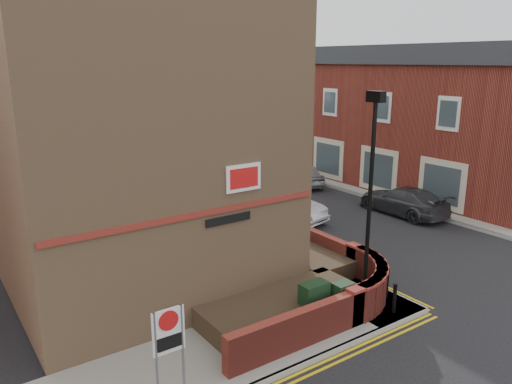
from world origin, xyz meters
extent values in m
plane|color=black|center=(0.00, 0.00, 0.00)|extent=(120.00, 120.00, 0.00)
cube|color=gray|center=(-3.50, 1.50, 0.06)|extent=(13.00, 3.00, 0.12)
cube|color=gray|center=(2.00, 16.00, 0.06)|extent=(2.00, 32.00, 0.12)
cube|color=gray|center=(13.00, 13.00, 0.06)|extent=(4.00, 40.00, 0.12)
cube|color=gray|center=(3.00, 16.00, 0.06)|extent=(0.15, 32.00, 0.12)
cube|color=gray|center=(11.00, 13.00, 0.06)|extent=(0.15, 40.00, 0.12)
cube|color=gold|center=(3.25, 16.00, 0.01)|extent=(0.28, 32.00, 0.01)
cube|color=#9E7854|center=(-3.00, 8.00, 5.62)|extent=(8.00, 10.00, 11.00)
cube|color=maroon|center=(-3.00, 2.97, 3.32)|extent=(7.80, 0.06, 0.15)
cube|color=white|center=(-1.50, 2.96, 4.12)|extent=(1.10, 0.05, 0.75)
cube|color=black|center=(-2.00, 2.96, 3.02)|extent=(1.40, 0.04, 0.22)
cylinder|color=black|center=(1.60, 1.20, 3.12)|extent=(0.12, 0.12, 6.00)
cylinder|color=black|center=(1.60, 1.20, 0.52)|extent=(0.20, 0.20, 0.80)
cube|color=black|center=(1.60, 1.20, 6.27)|extent=(0.25, 0.50, 0.30)
cube|color=black|center=(-0.30, 1.30, 0.72)|extent=(0.80, 0.45, 1.20)
cube|color=black|center=(0.50, 1.00, 0.67)|extent=(0.55, 0.40, 1.10)
cylinder|color=black|center=(2.00, 0.40, 0.57)|extent=(0.11, 0.11, 0.90)
cylinder|color=black|center=(2.60, 1.20, 0.57)|extent=(0.11, 0.11, 0.90)
cylinder|color=slate|center=(-5.30, 0.50, 1.22)|extent=(0.06, 0.06, 2.20)
cylinder|color=slate|center=(-4.70, 0.50, 1.22)|extent=(0.06, 0.06, 2.20)
cube|color=white|center=(-5.00, 0.50, 1.82)|extent=(0.72, 0.04, 1.00)
cylinder|color=red|center=(-5.00, 0.47, 2.07)|extent=(0.44, 0.02, 0.44)
cube|color=maroon|center=(14.50, 17.00, 3.50)|extent=(5.00, 30.00, 7.00)
cube|color=#2A2C31|center=(14.50, 17.00, 7.50)|extent=(5.40, 30.40, 1.00)
cube|color=beige|center=(14.50, 38.00, 3.50)|extent=(5.00, 12.00, 7.00)
cube|color=#2A2C31|center=(14.50, 38.00, 7.50)|extent=(5.40, 12.40, 1.00)
cylinder|color=#382B1E|center=(2.00, 14.00, 2.40)|extent=(0.24, 0.24, 4.55)
sphere|color=#21501A|center=(2.00, 14.00, 5.00)|extent=(3.64, 3.64, 3.64)
sphere|color=#21501A|center=(2.40, 13.70, 4.15)|extent=(2.60, 2.60, 2.60)
sphere|color=#21501A|center=(1.70, 14.40, 4.54)|extent=(2.86, 2.86, 2.86)
cylinder|color=#382B1E|center=(2.00, 22.00, 2.64)|extent=(0.24, 0.24, 5.04)
sphere|color=#21501A|center=(2.00, 22.00, 5.52)|extent=(4.03, 4.03, 4.03)
sphere|color=#21501A|center=(2.40, 21.70, 4.58)|extent=(2.88, 2.88, 2.88)
sphere|color=#21501A|center=(1.70, 22.40, 5.02)|extent=(3.17, 3.17, 3.17)
cylinder|color=#382B1E|center=(2.00, 30.00, 2.50)|extent=(0.24, 0.24, 4.76)
sphere|color=#21501A|center=(2.00, 30.00, 5.22)|extent=(3.81, 3.81, 3.81)
sphere|color=#21501A|center=(2.40, 29.70, 4.34)|extent=(2.72, 2.72, 2.72)
sphere|color=#21501A|center=(1.70, 30.40, 4.74)|extent=(2.99, 2.99, 2.99)
cylinder|color=black|center=(2.40, 25.00, 1.72)|extent=(0.10, 0.10, 3.20)
imported|color=black|center=(2.40, 25.00, 3.82)|extent=(0.20, 0.16, 1.00)
imported|color=#B6B6BE|center=(5.00, 9.46, 0.70)|extent=(2.42, 4.49, 1.41)
imported|color=#91310F|center=(3.60, 17.59, 0.67)|extent=(3.75, 5.32, 1.35)
imported|color=#323338|center=(10.25, 6.82, 0.67)|extent=(1.99, 4.67, 1.34)
imported|color=#919498|center=(10.04, 14.15, 0.68)|extent=(2.82, 4.32, 1.37)
camera|label=1|loc=(-8.77, -8.06, 7.21)|focal=35.00mm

